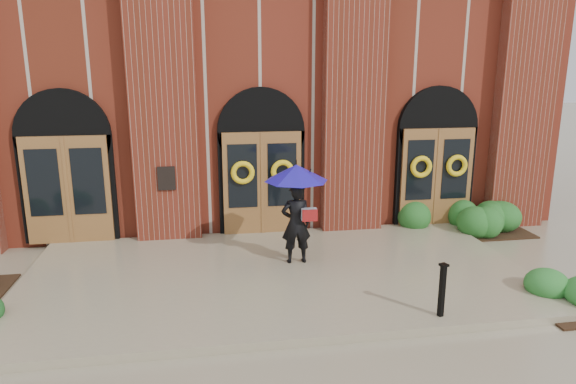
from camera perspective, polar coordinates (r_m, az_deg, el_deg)
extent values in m
plane|color=gray|center=(10.37, -1.07, -9.90)|extent=(90.00, 90.00, 0.00)
cube|color=gray|center=(10.48, -1.19, -9.20)|extent=(10.00, 5.30, 0.15)
cube|color=#602014|center=(18.36, -5.18, 11.69)|extent=(16.00, 12.00, 7.00)
cube|color=black|center=(12.17, -13.35, 1.49)|extent=(0.40, 0.05, 0.55)
cube|color=#602014|center=(12.17, -13.76, 10.28)|extent=(1.50, 0.45, 7.00)
cube|color=#602014|center=(12.66, 7.35, 10.68)|extent=(1.50, 0.45, 7.00)
cube|color=#602014|center=(14.59, 24.83, 9.94)|extent=(1.50, 0.45, 7.00)
cube|color=brown|center=(12.82, -23.29, 0.19)|extent=(1.90, 0.10, 2.50)
cylinder|color=black|center=(12.74, -23.68, 5.81)|extent=(2.10, 0.22, 2.10)
cube|color=brown|center=(12.49, -2.87, 0.99)|extent=(1.90, 0.10, 2.50)
cylinder|color=black|center=(12.41, -3.02, 6.77)|extent=(2.10, 0.22, 2.10)
cube|color=brown|center=(13.73, 16.14, 1.63)|extent=(1.90, 0.10, 2.50)
cylinder|color=black|center=(13.65, 16.25, 6.89)|extent=(2.10, 0.22, 2.10)
torus|color=yellow|center=(12.27, -5.06, 2.15)|extent=(0.57, 0.13, 0.57)
torus|color=yellow|center=(12.37, -0.62, 2.31)|extent=(0.57, 0.13, 0.57)
torus|color=yellow|center=(13.36, 14.58, 2.72)|extent=(0.57, 0.13, 0.57)
torus|color=yellow|center=(13.78, 18.25, 2.79)|extent=(0.57, 0.13, 0.57)
imported|color=black|center=(10.65, 0.89, -3.52)|extent=(0.62, 0.41, 1.69)
cone|color=#1D149C|center=(10.38, 0.92, 2.15)|extent=(1.33, 1.33, 0.34)
cylinder|color=black|center=(10.45, 1.22, -0.33)|extent=(0.02, 0.02, 0.57)
cube|color=#A7A9AC|center=(10.51, 2.36, -2.49)|extent=(0.32, 0.16, 0.25)
cube|color=maroon|center=(10.42, 2.46, -2.63)|extent=(0.32, 0.03, 0.25)
cube|color=black|center=(8.91, 16.74, -10.52)|extent=(0.10, 0.10, 0.88)
cube|color=black|center=(8.73, 16.95, -7.77)|extent=(0.15, 0.15, 0.04)
ellipsoid|color=#1F541D|center=(13.85, 19.38, -2.90)|extent=(2.90, 1.16, 0.75)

